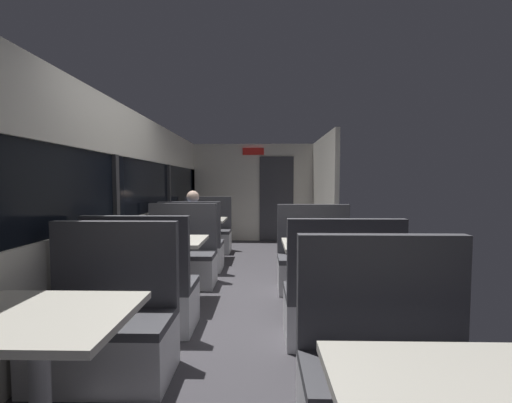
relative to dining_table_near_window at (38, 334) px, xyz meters
The scene contains 17 objects.
ground_plane 2.36m from the dining_table_near_window, 66.82° to the left, with size 3.30×9.20×0.02m, color #423F44.
carriage_window_panel_left 2.21m from the dining_table_near_window, 104.90° to the left, with size 0.09×8.48×2.30m.
carriage_end_bulkhead 6.38m from the dining_table_near_window, 81.37° to the left, with size 2.90×0.11×2.30m.
carriage_aisle_panel_right 5.63m from the dining_table_near_window, 65.26° to the left, with size 0.08×2.40×2.30m, color beige.
dining_table_near_window is the anchor object (origin of this frame).
bench_near_window_facing_entry 0.77m from the dining_table_near_window, 90.00° to the left, with size 0.95×0.50×1.10m.
dining_table_mid_window 2.13m from the dining_table_near_window, 90.00° to the left, with size 0.90×0.70×0.74m.
bench_mid_window_facing_end 1.47m from the dining_table_near_window, 90.00° to the left, with size 0.95×0.50×1.10m.
bench_mid_window_facing_entry 2.85m from the dining_table_near_window, 90.00° to the left, with size 0.95×0.50×1.10m.
dining_table_far_window 4.27m from the dining_table_near_window, 90.00° to the left, with size 0.90×0.70×0.74m.
bench_far_window_facing_end 3.58m from the dining_table_near_window, 90.00° to the left, with size 0.95×0.50×1.10m.
bench_far_window_facing_entry 4.98m from the dining_table_near_window, 90.00° to the left, with size 0.95×0.50×1.10m.
bench_front_aisle_facing_entry 1.82m from the dining_table_near_window, ahead, with size 0.95×0.50×1.10m.
dining_table_rear_aisle 2.63m from the dining_table_near_window, 47.21° to the left, with size 0.90×0.70×0.74m.
bench_rear_aisle_facing_end 2.20m from the dining_table_near_window, 34.58° to the left, with size 0.95×0.50×1.10m.
bench_rear_aisle_facing_entry 3.20m from the dining_table_near_window, 55.79° to the left, with size 0.95×0.50×1.10m.
seated_passenger 3.64m from the dining_table_near_window, 90.00° to the left, with size 0.47×0.55×1.26m.
Camera 1 is at (0.22, -3.67, 1.39)m, focal length 23.16 mm.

